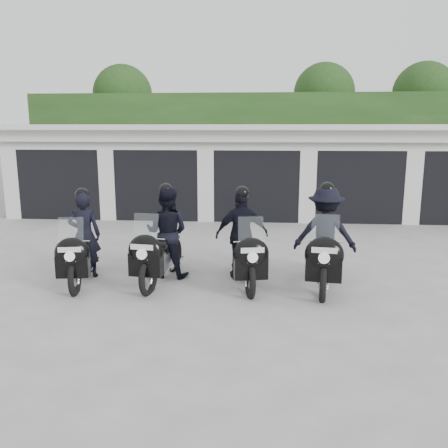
# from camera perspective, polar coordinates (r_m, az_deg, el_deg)

# --- Properties ---
(ground) EXTENTS (80.00, 80.00, 0.00)m
(ground) POSITION_cam_1_polar(r_m,az_deg,el_deg) (9.41, 3.49, -6.33)
(ground) COLOR #A1A29C
(ground) RESTS_ON ground
(garage_block) EXTENTS (16.40, 6.80, 2.96)m
(garage_block) POSITION_cam_1_polar(r_m,az_deg,el_deg) (17.07, 4.01, 6.66)
(garage_block) COLOR silver
(garage_block) RESTS_ON ground
(background_vegetation) EXTENTS (20.00, 3.90, 5.80)m
(background_vegetation) POSITION_cam_1_polar(r_m,az_deg,el_deg) (21.87, 5.16, 11.26)
(background_vegetation) COLOR #1B3814
(background_vegetation) RESTS_ON ground
(police_bike_a) EXTENTS (0.82, 2.07, 1.81)m
(police_bike_a) POSITION_cam_1_polar(r_m,az_deg,el_deg) (9.33, -16.75, -2.38)
(police_bike_a) COLOR black
(police_bike_a) RESTS_ON ground
(police_bike_b) EXTENTS (0.97, 2.17, 1.90)m
(police_bike_b) POSITION_cam_1_polar(r_m,az_deg,el_deg) (9.13, -7.27, -1.76)
(police_bike_b) COLOR black
(police_bike_b) RESTS_ON ground
(police_bike_c) EXTENTS (1.10, 2.12, 1.86)m
(police_bike_c) POSITION_cam_1_polar(r_m,az_deg,el_deg) (8.93, 2.33, -2.05)
(police_bike_c) COLOR black
(police_bike_c) RESTS_ON ground
(police_bike_d) EXTENTS (1.25, 2.24, 1.95)m
(police_bike_d) POSITION_cam_1_polar(r_m,az_deg,el_deg) (8.99, 12.04, -1.92)
(police_bike_d) COLOR black
(police_bike_d) RESTS_ON ground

